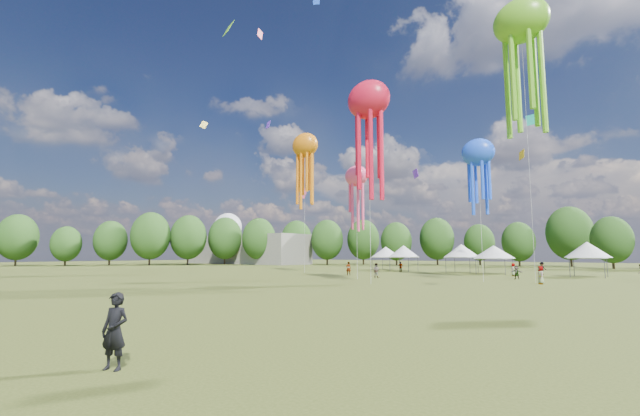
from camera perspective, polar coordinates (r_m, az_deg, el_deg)
The scene contains 10 objects.
ground at distance 20.46m, azimuth -32.07°, elevation -13.49°, with size 300.00×300.00×0.00m, color #384416.
observer_main at distance 11.90m, azimuth -26.63°, elevation -15.02°, with size 0.69×0.45×1.90m, color black.
spectator_near at distance 49.53m, azimuth 7.80°, elevation -8.61°, with size 0.85×0.66×1.75m, color gray.
spectators_far at distance 55.67m, azimuth 25.26°, elevation -7.85°, with size 31.51×20.11×1.82m.
festival_tents at distance 65.91m, azimuth 18.89°, elevation -5.71°, with size 35.82×9.12×4.36m.
show_kites at distance 50.03m, azimuth 13.16°, elevation 12.70°, with size 37.23×16.62×29.80m.
small_kites at distance 59.71m, azimuth 14.11°, elevation 21.42°, with size 76.10×56.81×44.06m.
treeline at distance 73.12m, azimuth 20.62°, elevation -3.07°, with size 201.57×95.24×13.43m.
hangar at distance 120.45m, azimuth -10.25°, elevation -5.72°, with size 40.00×12.00×8.00m, color gray.
radome at distance 136.78m, azimuth -12.70°, elevation -3.22°, with size 9.00×9.00×16.00m.
Camera 1 is at (19.08, -6.81, 2.88)m, focal length 23.03 mm.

